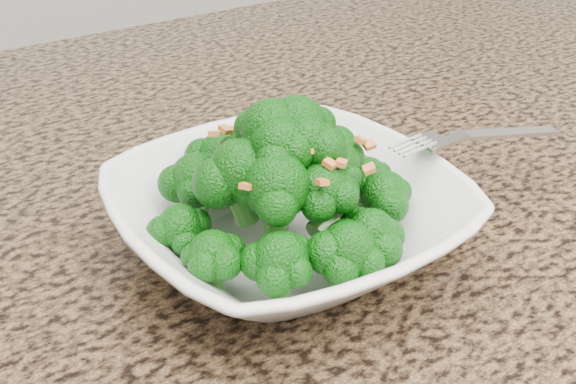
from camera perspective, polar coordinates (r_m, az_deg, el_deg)
granite_counter at (r=0.55m, az=-0.92°, el=-4.41°), size 1.64×1.04×0.03m
bowl at (r=0.50m, az=-0.00°, el=-2.12°), size 0.24×0.24×0.06m
broccoli_pile at (r=0.47m, az=-0.00°, el=4.57°), size 0.21×0.21×0.07m
garlic_topping at (r=0.45m, az=-0.00°, el=9.02°), size 0.12×0.12×0.01m
fork at (r=0.54m, az=13.24°, el=4.18°), size 0.19×0.03×0.01m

